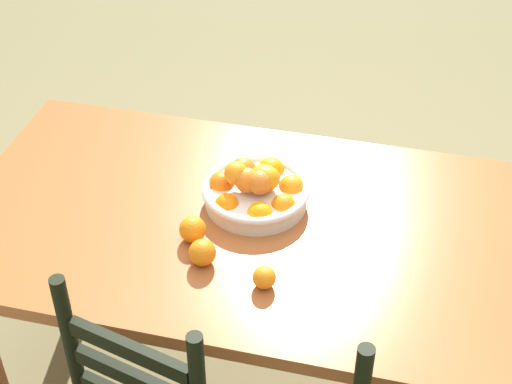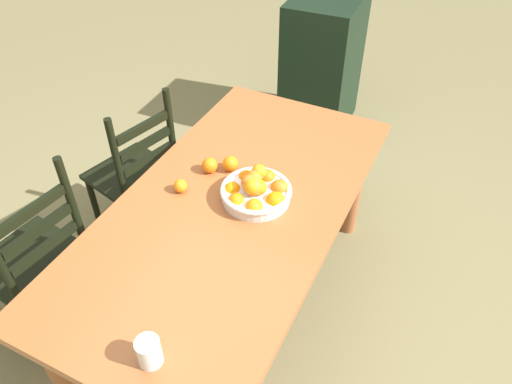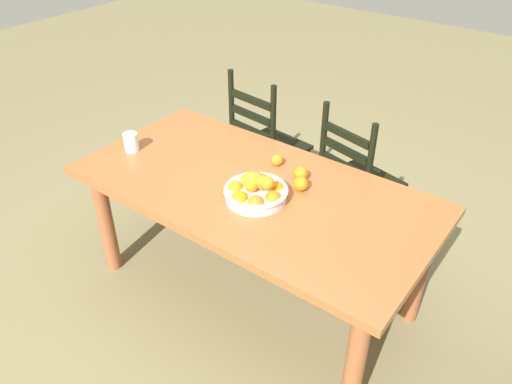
# 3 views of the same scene
# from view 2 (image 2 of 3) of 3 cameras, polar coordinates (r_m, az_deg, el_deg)

# --- Properties ---
(ground_plane) EXTENTS (12.00, 12.00, 0.00)m
(ground_plane) POSITION_cam_2_polar(r_m,az_deg,el_deg) (2.68, -2.37, -12.87)
(ground_plane) COLOR olive
(dining_table) EXTENTS (1.83, 0.92, 0.72)m
(dining_table) POSITION_cam_2_polar(r_m,az_deg,el_deg) (2.20, -2.81, -3.35)
(dining_table) COLOR #A2582E
(dining_table) RESTS_ON ground
(chair_near_window) EXTENTS (0.47, 0.47, 0.98)m
(chair_near_window) POSITION_cam_2_polar(r_m,az_deg,el_deg) (2.48, -23.95, -7.32)
(chair_near_window) COLOR black
(chair_near_window) RESTS_ON ground
(chair_by_cabinet) EXTENTS (0.49, 0.49, 0.96)m
(chair_by_cabinet) POSITION_cam_2_polar(r_m,az_deg,el_deg) (2.78, -13.51, 1.85)
(chair_by_cabinet) COLOR black
(chair_by_cabinet) RESTS_ON ground
(cabinet) EXTENTS (0.65, 0.48, 0.99)m
(cabinet) POSITION_cam_2_polar(r_m,az_deg,el_deg) (3.72, 7.63, 14.21)
(cabinet) COLOR black
(cabinet) RESTS_ON ground
(fruit_bowl) EXTENTS (0.31, 0.31, 0.14)m
(fruit_bowl) POSITION_cam_2_polar(r_m,az_deg,el_deg) (2.13, 0.04, 0.14)
(fruit_bowl) COLOR silver
(fruit_bowl) RESTS_ON dining_table
(orange_loose_0) EXTENTS (0.07, 0.07, 0.07)m
(orange_loose_0) POSITION_cam_2_polar(r_m,az_deg,el_deg) (2.29, -5.34, 3.07)
(orange_loose_0) COLOR orange
(orange_loose_0) RESTS_ON dining_table
(orange_loose_1) EXTENTS (0.07, 0.07, 0.07)m
(orange_loose_1) POSITION_cam_2_polar(r_m,az_deg,el_deg) (2.29, -2.95, 3.26)
(orange_loose_1) COLOR orange
(orange_loose_1) RESTS_ON dining_table
(orange_loose_2) EXTENTS (0.06, 0.06, 0.06)m
(orange_loose_2) POSITION_cam_2_polar(r_m,az_deg,el_deg) (2.20, -8.65, 0.69)
(orange_loose_2) COLOR orange
(orange_loose_2) RESTS_ON dining_table
(drinking_glass) EXTENTS (0.08, 0.08, 0.10)m
(drinking_glass) POSITION_cam_2_polar(r_m,az_deg,el_deg) (1.66, -12.18, -17.48)
(drinking_glass) COLOR silver
(drinking_glass) RESTS_ON dining_table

